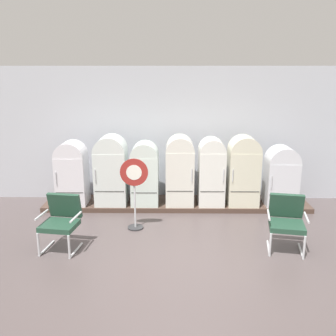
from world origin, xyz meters
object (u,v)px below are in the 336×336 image
at_px(refrigerator_0, 72,171).
at_px(armchair_right, 286,219).
at_px(refrigerator_5, 243,169).
at_px(sign_stand, 135,192).
at_px(refrigerator_2, 145,172).
at_px(refrigerator_6, 281,175).
at_px(refrigerator_4, 211,170).
at_px(armchair_left, 61,219).
at_px(refrigerator_3, 180,168).
at_px(refrigerator_1, 111,168).

relative_size(refrigerator_0, armchair_right, 1.47).
bearing_deg(refrigerator_5, armchair_right, -78.28).
xyz_separation_m(refrigerator_0, sign_stand, (1.55, -1.16, -0.10)).
bearing_deg(refrigerator_2, refrigerator_6, -0.27).
bearing_deg(refrigerator_0, armchair_right, -24.78).
bearing_deg(refrigerator_4, refrigerator_5, -1.05).
distance_m(refrigerator_5, armchair_right, 2.07).
bearing_deg(sign_stand, armchair_left, -144.95).
height_order(refrigerator_0, refrigerator_6, refrigerator_0).
relative_size(refrigerator_0, refrigerator_3, 0.92).
relative_size(refrigerator_1, refrigerator_6, 1.17).
bearing_deg(refrigerator_4, refrigerator_3, 176.92).
relative_size(refrigerator_0, refrigerator_6, 1.07).
height_order(refrigerator_5, sign_stand, refrigerator_5).
distance_m(refrigerator_3, armchair_left, 3.01).
xyz_separation_m(refrigerator_2, refrigerator_6, (3.10, -0.01, -0.06)).
distance_m(refrigerator_5, refrigerator_6, 0.87).
bearing_deg(refrigerator_0, refrigerator_5, -0.02).
xyz_separation_m(refrigerator_4, sign_stand, (-1.64, -1.17, -0.14)).
bearing_deg(refrigerator_6, refrigerator_3, 178.59).
bearing_deg(refrigerator_5, refrigerator_1, 179.19).
height_order(armchair_right, sign_stand, sign_stand).
distance_m(refrigerator_4, sign_stand, 2.02).
xyz_separation_m(refrigerator_0, refrigerator_4, (3.18, 0.01, 0.05)).
height_order(refrigerator_5, armchair_left, refrigerator_5).
relative_size(refrigerator_0, armchair_left, 1.47).
relative_size(refrigerator_5, armchair_right, 1.61).
distance_m(refrigerator_5, sign_stand, 2.64).
height_order(refrigerator_2, refrigerator_4, refrigerator_4).
height_order(refrigerator_0, refrigerator_4, refrigerator_4).
bearing_deg(armchair_left, refrigerator_6, 24.38).
bearing_deg(refrigerator_3, refrigerator_4, -3.08).
height_order(refrigerator_1, armchair_right, refrigerator_1).
bearing_deg(refrigerator_6, refrigerator_2, 179.73).
distance_m(armchair_left, sign_stand, 1.51).
bearing_deg(refrigerator_4, refrigerator_0, -179.79).
relative_size(refrigerator_0, refrigerator_2, 1.01).
bearing_deg(armchair_left, refrigerator_0, 99.06).
bearing_deg(refrigerator_1, refrigerator_0, -177.37).
distance_m(refrigerator_2, refrigerator_5, 2.24).
relative_size(refrigerator_3, refrigerator_6, 1.16).
bearing_deg(refrigerator_1, armchair_left, -105.51).
xyz_separation_m(refrigerator_6, sign_stand, (-3.22, -1.16, -0.03)).
bearing_deg(armchair_left, armchair_right, 0.40).
xyz_separation_m(refrigerator_5, armchair_right, (0.41, -1.99, -0.39)).
bearing_deg(refrigerator_2, refrigerator_5, -0.25).
distance_m(armchair_left, armchair_right, 4.00).
distance_m(refrigerator_1, armchair_left, 2.18).
bearing_deg(refrigerator_3, armchair_left, -135.95).
relative_size(refrigerator_3, armchair_left, 1.59).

